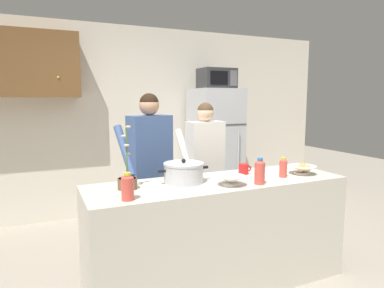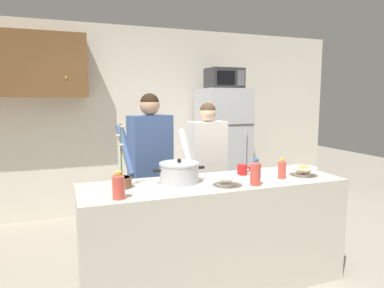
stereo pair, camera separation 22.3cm
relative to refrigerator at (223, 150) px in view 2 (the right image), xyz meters
name	(u,v)px [view 2 (the right image)]	position (x,y,z in m)	size (l,w,h in m)	color
ground_plane	(214,283)	(-0.96, -1.85, -0.88)	(14.00, 14.00, 0.00)	#9E9384
back_wall_unit	(131,112)	(-1.24, 0.41, 0.55)	(6.00, 0.48, 2.60)	silver
kitchen_island	(214,233)	(-0.96, -1.85, -0.42)	(2.23, 0.68, 0.92)	beige
refrigerator	(223,150)	(0.00, 0.00, 0.00)	(0.64, 0.68, 1.75)	#B7BABF
microwave	(224,78)	(0.00, -0.02, 1.02)	(0.48, 0.37, 0.28)	#2D2D30
person_near_pot	(150,156)	(-1.34, -1.11, 0.17)	(0.57, 0.50, 1.67)	black
person_by_sink	(207,158)	(-0.68, -1.01, 0.09)	(0.51, 0.44, 1.57)	#726656
cooking_pot	(179,172)	(-1.25, -1.77, 0.13)	(0.45, 0.34, 0.20)	silver
coffee_mug	(242,170)	(-0.62, -1.71, 0.09)	(0.13, 0.09, 0.10)	red
bread_bowl	(303,171)	(-0.13, -1.94, 0.09)	(0.26, 0.26, 0.10)	white
empty_bowl	(225,180)	(-0.95, -2.02, 0.09)	(0.24, 0.24, 0.08)	white
bottle_near_edge	(118,186)	(-1.80, -2.07, 0.14)	(0.09, 0.09, 0.19)	#D84C3F
bottle_mid_counter	(282,169)	(-0.37, -1.96, 0.13)	(0.07, 0.07, 0.18)	#D84C3F
bottle_far_corner	(255,172)	(-0.71, -2.08, 0.15)	(0.08, 0.08, 0.22)	#D84C3F
potted_orchid	(122,179)	(-1.73, -1.78, 0.11)	(0.15, 0.15, 0.50)	brown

